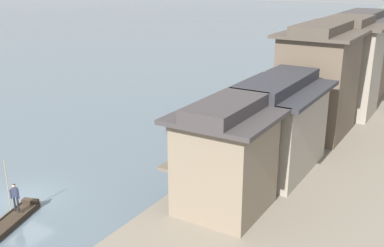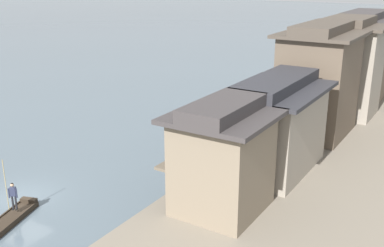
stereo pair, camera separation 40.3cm
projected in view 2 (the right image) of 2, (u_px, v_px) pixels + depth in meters
ground_plane at (22, 198)px, 27.93m from camera, size 400.00×400.00×0.00m
boat_foreground_poled at (8, 220)px, 25.10m from camera, size 2.35×4.45×0.48m
boatman_person at (13, 193)px, 25.32m from camera, size 0.47×0.44×3.04m
boat_moored_nearest at (350, 65)px, 67.18m from camera, size 1.33×5.06×0.53m
boat_moored_second at (188, 127)px, 40.14m from camera, size 2.96×3.52×0.51m
boat_moored_third at (260, 124)px, 40.79m from camera, size 1.89×3.99×0.69m
boat_moored_far at (205, 161)px, 33.03m from camera, size 0.90×4.55×0.39m
boat_midriver_drifting at (292, 98)px, 48.75m from camera, size 1.15×3.52×0.81m
house_waterfront_nearest at (222, 157)px, 24.36m from camera, size 5.40×5.54×6.14m
house_waterfront_second at (274, 125)px, 29.63m from camera, size 5.82×8.24×6.14m
house_waterfront_tall at (318, 81)px, 35.91m from camera, size 6.11×7.30×8.74m
house_waterfront_narrow at (345, 67)px, 41.07m from camera, size 6.85×5.90×8.74m
house_waterfront_far at (361, 56)px, 46.82m from camera, size 6.43×7.97×8.74m
mooring_post_dock_near at (169, 190)px, 26.44m from camera, size 0.20×0.20×0.88m
mooring_post_dock_mid at (222, 155)px, 31.61m from camera, size 0.20×0.20×0.78m
mooring_post_dock_far at (276, 118)px, 39.55m from camera, size 0.20×0.20×0.79m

